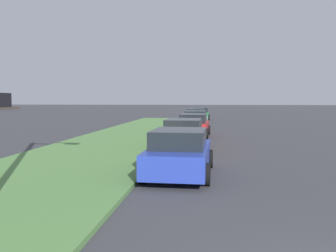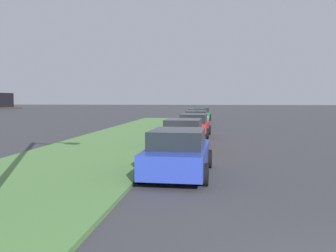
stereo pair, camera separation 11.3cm
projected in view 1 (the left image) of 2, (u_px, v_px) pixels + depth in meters
grass_median at (82, 158)px, 14.49m from camera, size 60.00×6.00×0.12m
parked_car_blue at (180, 153)px, 11.51m from camera, size 4.36×2.13×1.47m
parked_car_orange at (184, 135)px, 17.36m from camera, size 4.36×2.13×1.47m
parked_car_red at (194, 126)px, 23.45m from camera, size 4.37×2.15×1.47m
parked_car_silver at (196, 120)px, 29.66m from camera, size 4.36×2.13×1.47m
parked_car_white at (196, 116)px, 36.06m from camera, size 4.35×2.11×1.47m
parked_car_green at (201, 114)px, 41.57m from camera, size 4.33×2.07×1.47m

